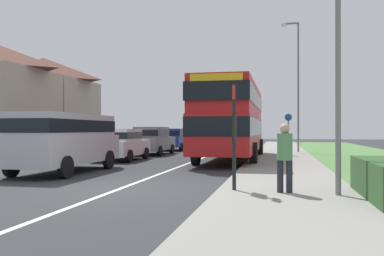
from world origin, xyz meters
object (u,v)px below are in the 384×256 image
double_decker_bus (232,118)px  street_lamp_mid (297,79)px  pedestrian_at_stop (285,155)px  parked_car_white (121,143)px  parked_car_blue (174,138)px  parked_van_silver (65,138)px  cycle_route_sign (288,131)px  pedestrian_walking_away (285,140)px  bus_stop_sign (234,129)px  parked_car_grey (152,140)px

double_decker_bus → street_lamp_mid: street_lamp_mid is taller
double_decker_bus → pedestrian_at_stop: double_decker_bus is taller
parked_car_white → parked_car_blue: bearing=89.8°
parked_van_silver → parked_car_white: size_ratio=1.36×
street_lamp_mid → cycle_route_sign: bearing=-116.7°
double_decker_bus → parked_van_silver: size_ratio=2.01×
pedestrian_walking_away → street_lamp_mid: size_ratio=0.20×
parked_car_white → street_lamp_mid: size_ratio=0.47×
parked_van_silver → parked_car_blue: bearing=90.6°
parked_car_blue → pedestrian_walking_away: 10.22m
pedestrian_walking_away → cycle_route_sign: 2.82m
parked_car_blue → bus_stop_sign: bus_stop_sign is taller
double_decker_bus → parked_van_silver: bearing=-126.0°
parked_car_blue → street_lamp_mid: street_lamp_mid is taller
pedestrian_walking_away → street_lamp_mid: 5.48m
pedestrian_walking_away → double_decker_bus: bearing=-133.6°
pedestrian_at_stop → pedestrian_walking_away: size_ratio=1.00×
double_decker_bus → pedestrian_at_stop: (2.42, -11.14, -1.17)m
pedestrian_walking_away → cycle_route_sign: cycle_route_sign is taller
pedestrian_walking_away → cycle_route_sign: bearing=84.9°
parked_van_silver → pedestrian_at_stop: 8.60m
pedestrian_at_stop → street_lamp_mid: street_lamp_mid is taller
parked_car_blue → bus_stop_sign: (6.61, -20.08, 0.65)m
parked_car_grey → parked_car_blue: (-0.06, 5.50, -0.04)m
parked_car_blue → double_decker_bus: bearing=-59.7°
bus_stop_sign → pedestrian_walking_away: bearing=84.3°
parked_car_grey → pedestrian_at_stop: 16.67m
parked_car_grey → street_lamp_mid: size_ratio=0.54×
parked_car_blue → pedestrian_walking_away: size_ratio=2.47×
pedestrian_walking_away → bus_stop_sign: size_ratio=0.64×
double_decker_bus → bus_stop_sign: bearing=-83.4°
parked_car_blue → bus_stop_sign: bearing=-71.8°
parked_van_silver → street_lamp_mid: bearing=58.0°
pedestrian_walking_away → street_lamp_mid: bearing=78.3°
double_decker_bus → pedestrian_at_stop: bearing=-77.7°
pedestrian_at_stop → cycle_route_sign: size_ratio=0.66×
parked_van_silver → cycle_route_sign: (8.05, 12.66, 0.18)m
parked_car_white → pedestrian_walking_away: (8.00, 4.01, 0.11)m
bus_stop_sign → cycle_route_sign: bearing=84.4°
pedestrian_at_stop → bus_stop_sign: (-1.16, 0.20, 0.56)m
parked_car_white → double_decker_bus: bearing=13.1°
parked_car_grey → bus_stop_sign: bearing=-65.8°
parked_car_grey → parked_car_white: bearing=-91.1°
pedestrian_walking_away → cycle_route_sign: size_ratio=0.66×
parked_car_blue → street_lamp_mid: bearing=-16.0°
parked_car_white → parked_car_grey: 4.90m
bus_stop_sign → street_lamp_mid: (2.16, 17.56, 3.23)m
bus_stop_sign → street_lamp_mid: bearing=83.0°
street_lamp_mid → parked_car_white: bearing=-138.2°
bus_stop_sign → street_lamp_mid: street_lamp_mid is taller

